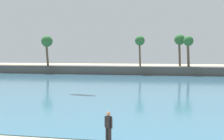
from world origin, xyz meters
TOP-DOWN VIEW (x-y plane):
  - sea at (0.00, 55.33)m, footprint 220.00×92.24m
  - palm_headland at (1.18, 61.37)m, footprint 93.54×6.00m
  - person_at_waterline at (-0.24, 8.70)m, footprint 0.46×0.36m

SIDE VIEW (x-z plane):
  - sea at x=0.00m, z-range 0.00..0.06m
  - person_at_waterline at x=-0.24m, z-range 0.06..1.73m
  - palm_headland at x=1.18m, z-range -4.05..7.52m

